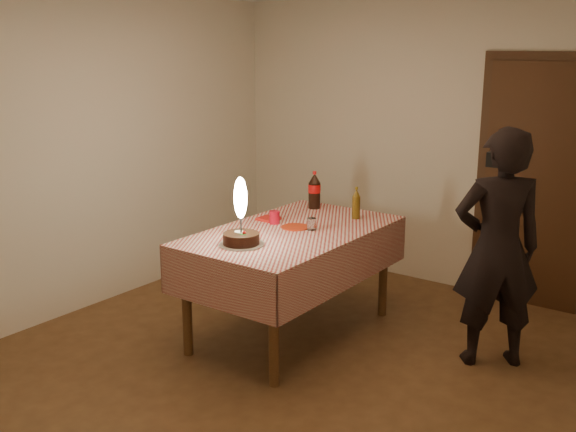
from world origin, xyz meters
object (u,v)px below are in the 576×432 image
object	(u,v)px
red_cup	(275,217)
photographer	(497,249)
amber_bottle_right	(356,204)
dining_table	(292,244)
red_plate	(295,227)
cola_bottle	(314,190)
clear_cup	(312,224)
birthday_cake	(241,227)

from	to	relation	value
red_cup	photographer	distance (m)	1.66
amber_bottle_right	dining_table	bearing A→B (deg)	-110.29
red_plate	red_cup	distance (m)	0.20
cola_bottle	amber_bottle_right	bearing A→B (deg)	-11.21
photographer	clear_cup	bearing A→B (deg)	-165.08
dining_table	red_plate	distance (m)	0.13
red_plate	red_cup	size ratio (longest dim) A/B	2.20
red_plate	photographer	world-z (taller)	photographer
cola_bottle	clear_cup	bearing A→B (deg)	-57.73
red_plate	red_cup	world-z (taller)	red_cup
dining_table	birthday_cake	bearing A→B (deg)	-96.76
dining_table	red_plate	xyz separation A→B (m)	(-0.02, 0.07, 0.11)
dining_table	clear_cup	distance (m)	0.21
birthday_cake	clear_cup	bearing A→B (deg)	73.34
red_cup	birthday_cake	bearing A→B (deg)	-75.47
dining_table	amber_bottle_right	size ratio (longest dim) A/B	6.75
birthday_cake	clear_cup	xyz separation A→B (m)	(0.18, 0.60, -0.08)
red_plate	dining_table	bearing A→B (deg)	-77.04
red_cup	clear_cup	xyz separation A→B (m)	(0.33, 0.02, -0.01)
amber_bottle_right	photographer	size ratio (longest dim) A/B	0.15
birthday_cake	photographer	distance (m)	1.75
clear_cup	amber_bottle_right	xyz separation A→B (m)	(0.09, 0.49, 0.07)
dining_table	cola_bottle	xyz separation A→B (m)	(-0.25, 0.67, 0.26)
clear_cup	cola_bottle	size ratio (longest dim) A/B	0.28
red_cup	amber_bottle_right	world-z (taller)	amber_bottle_right
red_plate	clear_cup	xyz separation A→B (m)	(0.13, 0.02, 0.04)
dining_table	birthday_cake	world-z (taller)	birthday_cake
cola_bottle	photographer	xyz separation A→B (m)	(1.66, -0.24, -0.15)
red_cup	clear_cup	distance (m)	0.33
red_cup	red_plate	bearing A→B (deg)	0.56
birthday_cake	photographer	bearing A→B (deg)	32.76
amber_bottle_right	photographer	xyz separation A→B (m)	(1.20, -0.15, -0.12)
birthday_cake	red_plate	bearing A→B (deg)	85.50
birthday_cake	clear_cup	world-z (taller)	birthday_cake
dining_table	cola_bottle	distance (m)	0.76
red_cup	dining_table	bearing A→B (deg)	-16.98
dining_table	cola_bottle	size ratio (longest dim) A/B	5.42
cola_bottle	amber_bottle_right	distance (m)	0.47
birthday_cake	amber_bottle_right	world-z (taller)	birthday_cake
cola_bottle	photographer	world-z (taller)	photographer
clear_cup	cola_bottle	distance (m)	0.69
amber_bottle_right	red_plate	bearing A→B (deg)	-114.14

